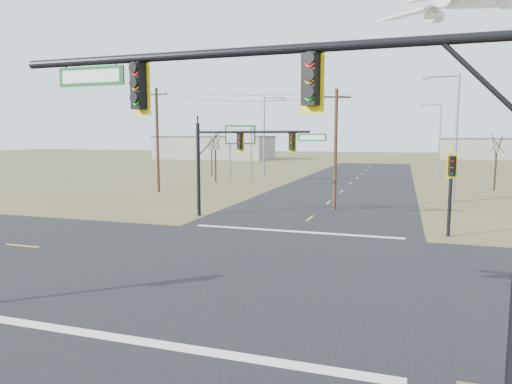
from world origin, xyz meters
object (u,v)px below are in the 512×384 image
(utility_pole_near, at_px, (336,147))
(bare_tree_a, at_px, (215,142))
(mast_arm_far, at_px, (243,149))
(streetlight_c, at_px, (266,133))
(highway_sign, at_px, (240,143))
(utility_pole_far, at_px, (157,139))
(bare_tree_b, at_px, (212,143))
(mast_arm_near, at_px, (332,124))
(streetlight_a, at_px, (454,131))
(pedestal_signal_ne, at_px, (451,176))
(streetlight_b, at_px, (438,136))
(bare_tree_c, at_px, (497,143))

(utility_pole_near, relative_size, bare_tree_a, 1.44)
(mast_arm_far, relative_size, utility_pole_near, 1.00)
(mast_arm_far, bearing_deg, streetlight_c, 111.66)
(bare_tree_a, bearing_deg, highway_sign, 19.28)
(utility_pole_far, bearing_deg, bare_tree_b, 97.15)
(utility_pole_far, distance_m, bare_tree_b, 18.70)
(mast_arm_far, bearing_deg, bare_tree_b, 124.85)
(mast_arm_near, bearing_deg, bare_tree_a, 136.24)
(utility_pole_far, height_order, streetlight_a, streetlight_a)
(pedestal_signal_ne, relative_size, highway_sign, 0.67)
(streetlight_a, relative_size, streetlight_b, 1.05)
(pedestal_signal_ne, relative_size, bare_tree_c, 0.75)
(utility_pole_far, relative_size, streetlight_a, 0.96)
(mast_arm_near, bearing_deg, mast_arm_far, 134.90)
(utility_pole_near, distance_m, bare_tree_a, 23.78)
(mast_arm_far, relative_size, streetlight_c, 0.83)
(streetlight_b, xyz_separation_m, bare_tree_a, (-25.83, -16.31, -0.73))
(pedestal_signal_ne, bearing_deg, streetlight_c, 105.25)
(mast_arm_far, relative_size, bare_tree_b, 1.55)
(streetlight_a, bearing_deg, mast_arm_near, -89.46)
(streetlight_a, distance_m, streetlight_b, 26.11)
(streetlight_c, distance_m, bare_tree_b, 8.31)
(mast_arm_far, xyz_separation_m, bare_tree_c, (18.97, 23.17, 0.20))
(mast_arm_near, height_order, bare_tree_a, mast_arm_near)
(utility_pole_far, relative_size, bare_tree_c, 1.66)
(utility_pole_near, distance_m, utility_pole_far, 19.09)
(pedestal_signal_ne, height_order, streetlight_a, streetlight_a)
(utility_pole_near, xyz_separation_m, bare_tree_b, (-20.46, 24.47, -0.06))
(mast_arm_far, bearing_deg, bare_tree_a, 124.98)
(bare_tree_a, bearing_deg, streetlight_b, 32.26)
(pedestal_signal_ne, bearing_deg, highway_sign, 112.65)
(streetlight_a, distance_m, bare_tree_c, 11.85)
(mast_arm_near, relative_size, bare_tree_b, 1.96)
(utility_pole_near, height_order, bare_tree_c, utility_pole_near)
(pedestal_signal_ne, relative_size, bare_tree_a, 0.74)
(streetlight_b, height_order, bare_tree_a, streetlight_b)
(mast_arm_far, xyz_separation_m, streetlight_c, (-7.05, 28.82, 1.38))
(streetlight_c, bearing_deg, mast_arm_near, -80.76)
(bare_tree_a, relative_size, bare_tree_c, 1.01)
(streetlight_a, height_order, bare_tree_a, streetlight_a)
(mast_arm_near, height_order, bare_tree_b, mast_arm_near)
(streetlight_a, bearing_deg, utility_pole_near, -130.27)
(mast_arm_near, xyz_separation_m, pedestal_signal_ne, (3.86, 16.92, -2.30))
(streetlight_a, xyz_separation_m, streetlight_c, (-20.92, 16.29, 0.07))
(streetlight_b, xyz_separation_m, bare_tree_c, (4.54, -15.47, -0.82))
(utility_pole_near, distance_m, streetlight_c, 26.51)
(mast_arm_far, xyz_separation_m, utility_pole_far, (-12.85, 11.33, 0.64))
(mast_arm_far, height_order, highway_sign, highway_sign)
(mast_arm_near, xyz_separation_m, streetlight_c, (-15.70, 47.72, 0.36))
(utility_pole_near, xyz_separation_m, highway_sign, (-13.87, 17.92, 0.14))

